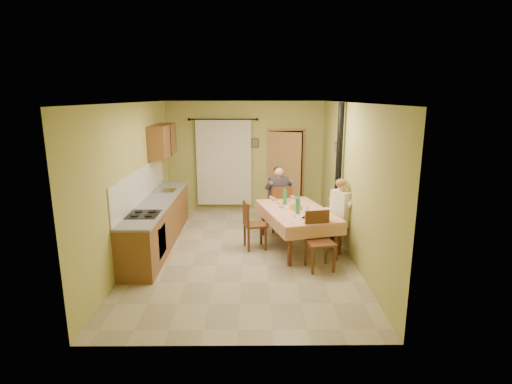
{
  "coord_description": "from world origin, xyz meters",
  "views": [
    {
      "loc": [
        0.19,
        -7.22,
        2.91
      ],
      "look_at": [
        0.25,
        0.1,
        1.15
      ],
      "focal_mm": 28.0,
      "sensor_mm": 36.0,
      "label": 1
    }
  ],
  "objects_px": {
    "chair_near": "(319,253)",
    "chair_right": "(341,236)",
    "dining_table": "(296,228)",
    "man_far": "(279,191)",
    "chair_far": "(279,217)",
    "man_right": "(342,206)",
    "stove_flue": "(337,192)",
    "chair_left": "(254,234)"
  },
  "relations": [
    {
      "from": "chair_left",
      "to": "stove_flue",
      "type": "height_order",
      "value": "stove_flue"
    },
    {
      "from": "chair_near",
      "to": "chair_right",
      "type": "relative_size",
      "value": 1.02
    },
    {
      "from": "chair_near",
      "to": "chair_right",
      "type": "distance_m",
      "value": 1.03
    },
    {
      "from": "dining_table",
      "to": "man_far",
      "type": "distance_m",
      "value": 1.22
    },
    {
      "from": "dining_table",
      "to": "chair_right",
      "type": "distance_m",
      "value": 0.88
    },
    {
      "from": "chair_left",
      "to": "stove_flue",
      "type": "relative_size",
      "value": 0.34
    },
    {
      "from": "chair_right",
      "to": "stove_flue",
      "type": "height_order",
      "value": "stove_flue"
    },
    {
      "from": "dining_table",
      "to": "man_right",
      "type": "xyz_separation_m",
      "value": [
        0.84,
        -0.18,
        0.5
      ]
    },
    {
      "from": "dining_table",
      "to": "chair_near",
      "type": "distance_m",
      "value": 1.08
    },
    {
      "from": "chair_far",
      "to": "stove_flue",
      "type": "xyz_separation_m",
      "value": [
        1.13,
        -0.69,
        0.73
      ]
    },
    {
      "from": "chair_right",
      "to": "stove_flue",
      "type": "bearing_deg",
      "value": -30.11
    },
    {
      "from": "dining_table",
      "to": "man_right",
      "type": "distance_m",
      "value": 1.0
    },
    {
      "from": "chair_near",
      "to": "chair_far",
      "type": "bearing_deg",
      "value": -85.51
    },
    {
      "from": "chair_far",
      "to": "chair_right",
      "type": "height_order",
      "value": "chair_far"
    },
    {
      "from": "dining_table",
      "to": "man_far",
      "type": "bearing_deg",
      "value": 90.02
    },
    {
      "from": "dining_table",
      "to": "stove_flue",
      "type": "height_order",
      "value": "stove_flue"
    },
    {
      "from": "chair_near",
      "to": "man_right",
      "type": "distance_m",
      "value": 1.17
    },
    {
      "from": "chair_near",
      "to": "stove_flue",
      "type": "relative_size",
      "value": 0.36
    },
    {
      "from": "man_right",
      "to": "stove_flue",
      "type": "relative_size",
      "value": 0.5
    },
    {
      "from": "chair_right",
      "to": "man_far",
      "type": "bearing_deg",
      "value": 12.36
    },
    {
      "from": "chair_far",
      "to": "man_right",
      "type": "bearing_deg",
      "value": -64.65
    },
    {
      "from": "dining_table",
      "to": "man_right",
      "type": "bearing_deg",
      "value": -27.03
    },
    {
      "from": "chair_right",
      "to": "man_right",
      "type": "xyz_separation_m",
      "value": [
        -0.01,
        -0.01,
        0.59
      ]
    },
    {
      "from": "man_far",
      "to": "chair_left",
      "type": "bearing_deg",
      "value": -132.45
    },
    {
      "from": "dining_table",
      "to": "chair_far",
      "type": "distance_m",
      "value": 1.1
    },
    {
      "from": "man_right",
      "to": "stove_flue",
      "type": "distance_m",
      "value": 0.57
    },
    {
      "from": "chair_left",
      "to": "man_right",
      "type": "height_order",
      "value": "man_right"
    },
    {
      "from": "man_right",
      "to": "chair_right",
      "type": "bearing_deg",
      "value": -90.0
    },
    {
      "from": "chair_near",
      "to": "dining_table",
      "type": "bearing_deg",
      "value": -85.14
    },
    {
      "from": "dining_table",
      "to": "chair_right",
      "type": "bearing_deg",
      "value": -26.41
    },
    {
      "from": "dining_table",
      "to": "chair_far",
      "type": "height_order",
      "value": "chair_far"
    },
    {
      "from": "chair_far",
      "to": "man_far",
      "type": "bearing_deg",
      "value": 90.0
    },
    {
      "from": "man_far",
      "to": "stove_flue",
      "type": "height_order",
      "value": "stove_flue"
    },
    {
      "from": "chair_right",
      "to": "chair_far",
      "type": "bearing_deg",
      "value": 12.59
    },
    {
      "from": "chair_far",
      "to": "chair_near",
      "type": "xyz_separation_m",
      "value": [
        0.57,
        -2.09,
        -0.0
      ]
    },
    {
      "from": "chair_right",
      "to": "man_right",
      "type": "bearing_deg",
      "value": 90.0
    },
    {
      "from": "chair_far",
      "to": "dining_table",
      "type": "bearing_deg",
      "value": -91.96
    },
    {
      "from": "man_far",
      "to": "chair_near",
      "type": "bearing_deg",
      "value": -91.59
    },
    {
      "from": "chair_far",
      "to": "man_far",
      "type": "distance_m",
      "value": 0.59
    },
    {
      "from": "chair_left",
      "to": "man_right",
      "type": "xyz_separation_m",
      "value": [
        1.67,
        -0.11,
        0.59
      ]
    },
    {
      "from": "chair_left",
      "to": "man_right",
      "type": "bearing_deg",
      "value": 72.09
    },
    {
      "from": "chair_near",
      "to": "chair_left",
      "type": "distance_m",
      "value": 1.48
    }
  ]
}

